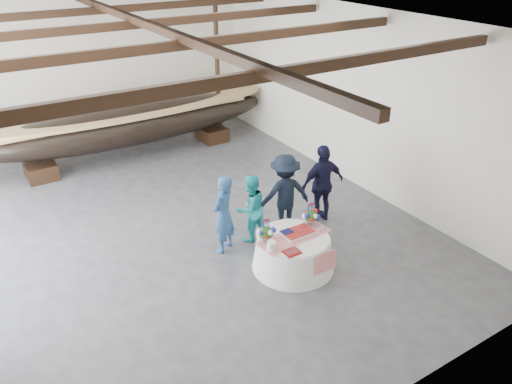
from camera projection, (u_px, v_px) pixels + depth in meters
floor at (176, 227)px, 11.41m from camera, size 10.00×12.00×0.01m
wall_back at (88, 73)px, 14.87m from camera, size 10.00×0.02×4.50m
wall_front at (371, 292)px, 5.86m from camera, size 10.00×0.02×4.50m
wall_right at (350, 97)px, 12.71m from camera, size 0.02×12.00×4.50m
ceiling at (158, 22)px, 9.32m from camera, size 10.00×12.00×0.01m
pavilion_structure at (146, 43)px, 10.12m from camera, size 9.80×11.76×4.50m
longboat_display at (130, 124)px, 14.47m from camera, size 8.78×1.76×1.65m
banquet_table at (293, 252)px, 9.90m from camera, size 1.65×1.65×0.71m
tabletop_items at (288, 228)px, 9.74m from camera, size 1.56×0.95×0.40m
guest_woman_blue at (223, 214)px, 10.22m from camera, size 0.75×0.68×1.72m
guest_woman_teal at (250, 208)px, 10.64m from camera, size 0.80×0.65×1.52m
guest_man_left at (285, 193)px, 10.92m from camera, size 1.30×0.91×1.82m
guest_man_right at (322, 184)px, 11.29m from camera, size 1.13×0.53×1.87m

